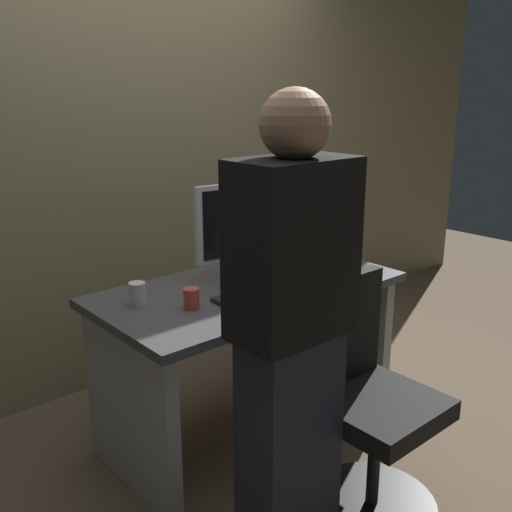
{
  "coord_description": "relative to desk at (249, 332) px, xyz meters",
  "views": [
    {
      "loc": [
        -1.65,
        -1.95,
        1.64
      ],
      "look_at": [
        0.0,
        -0.05,
        0.91
      ],
      "focal_mm": 41.13,
      "sensor_mm": 36.0,
      "label": 1
    }
  ],
  "objects": [
    {
      "name": "book_stack",
      "position": [
        0.51,
        0.14,
        0.3
      ],
      "size": [
        0.22,
        0.18,
        0.11
      ],
      "color": "red",
      "rests_on": "desk"
    },
    {
      "name": "ground_plane",
      "position": [
        0.0,
        0.0,
        -0.52
      ],
      "size": [
        9.0,
        9.0,
        0.0
      ],
      "primitive_type": "plane",
      "color": "brown"
    },
    {
      "name": "cup_near_keyboard",
      "position": [
        -0.37,
        -0.07,
        0.28
      ],
      "size": [
        0.07,
        0.07,
        0.09
      ],
      "primitive_type": "cylinder",
      "color": "#D84C3F",
      "rests_on": "desk"
    },
    {
      "name": "monitor",
      "position": [
        0.09,
        0.11,
        0.49
      ],
      "size": [
        0.54,
        0.16,
        0.46
      ],
      "color": "silver",
      "rests_on": "desk"
    },
    {
      "name": "cell_phone",
      "position": [
        0.44,
        -0.13,
        0.24
      ],
      "size": [
        0.1,
        0.16,
        0.01
      ],
      "primitive_type": "cube",
      "rotation": [
        0.0,
        0.0,
        -0.26
      ],
      "color": "black",
      "rests_on": "desk"
    },
    {
      "name": "desk",
      "position": [
        0.0,
        0.0,
        0.0
      ],
      "size": [
        1.41,
        0.74,
        0.76
      ],
      "color": "#4C4C51",
      "rests_on": "ground"
    },
    {
      "name": "wall_back",
      "position": [
        0.0,
        0.95,
        0.98
      ],
      "size": [
        6.4,
        0.1,
        3.0
      ],
      "primitive_type": "cube",
      "color": "#8C7F5B",
      "rests_on": "ground"
    },
    {
      "name": "person_at_desk",
      "position": [
        -0.39,
        -0.68,
        0.32
      ],
      "size": [
        0.4,
        0.24,
        1.64
      ],
      "color": "#262838",
      "rests_on": "ground"
    },
    {
      "name": "mouse",
      "position": [
        0.22,
        -0.1,
        0.25
      ],
      "size": [
        0.06,
        0.1,
        0.03
      ],
      "primitive_type": "ellipsoid",
      "color": "white",
      "rests_on": "desk"
    },
    {
      "name": "keyboard",
      "position": [
        -0.05,
        -0.13,
        0.25
      ],
      "size": [
        0.43,
        0.14,
        0.02
      ],
      "primitive_type": "cube",
      "rotation": [
        0.0,
        0.0,
        -0.02
      ],
      "color": "#262626",
      "rests_on": "desk"
    },
    {
      "name": "cup_by_monitor",
      "position": [
        -0.52,
        0.11,
        0.29
      ],
      "size": [
        0.07,
        0.07,
        0.1
      ],
      "primitive_type": "cylinder",
      "color": "silver",
      "rests_on": "desk"
    },
    {
      "name": "office_chair",
      "position": [
        0.0,
        -0.7,
        -0.09
      ],
      "size": [
        0.52,
        0.52,
        0.94
      ],
      "color": "black",
      "rests_on": "ground"
    }
  ]
}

